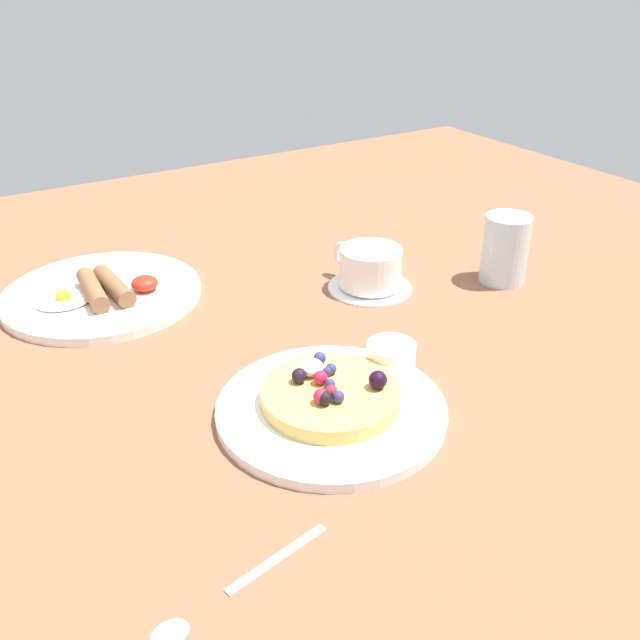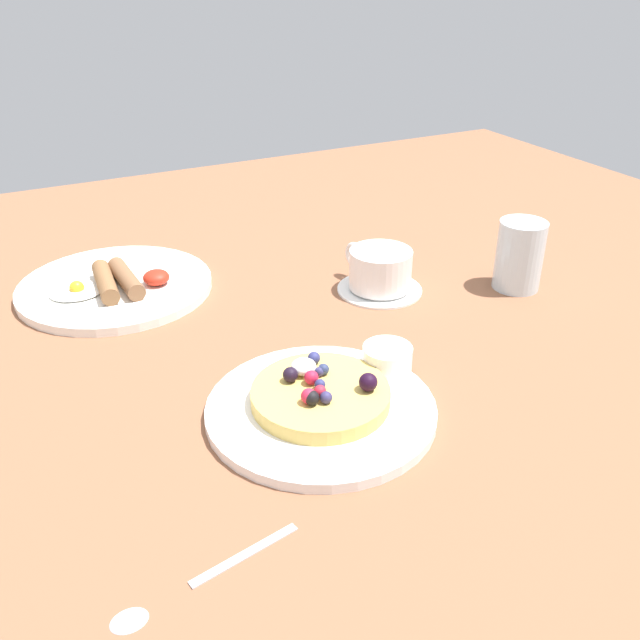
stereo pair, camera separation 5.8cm
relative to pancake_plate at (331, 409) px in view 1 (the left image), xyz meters
The scene contains 10 objects.
ground_plane 14.34cm from the pancake_plate, 71.63° to the left, with size 185.05×159.72×3.00cm, color brown.
pancake_plate is the anchor object (origin of this frame).
pancake_with_berries 1.72cm from the pancake_plate, 69.53° to the left, with size 14.57×14.57×3.62cm.
syrup_ramekin 10.46cm from the pancake_plate, 16.46° to the left, with size 5.60×5.60×2.77cm.
breakfast_plate 41.37cm from the pancake_plate, 107.68° to the left, with size 27.02×27.02×1.24cm, color white.
fried_breakfast 39.61cm from the pancake_plate, 109.05° to the left, with size 16.01×10.93×2.65cm.
coffee_saucer 30.48cm from the pancake_plate, 47.00° to the left, with size 12.01×12.01×0.63cm, color white.
coffee_cup 30.70cm from the pancake_plate, 47.22° to the left, with size 8.77×11.63×5.49cm.
teaspoon 25.16cm from the pancake_plate, 142.82° to the right, with size 16.16×4.31×0.60cm.
water_glass 41.55cm from the pancake_plate, 20.44° to the left, with size 6.60×6.60×9.88cm, color silver.
Camera 1 is at (-36.08, -62.37, 43.09)cm, focal length 38.49 mm.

